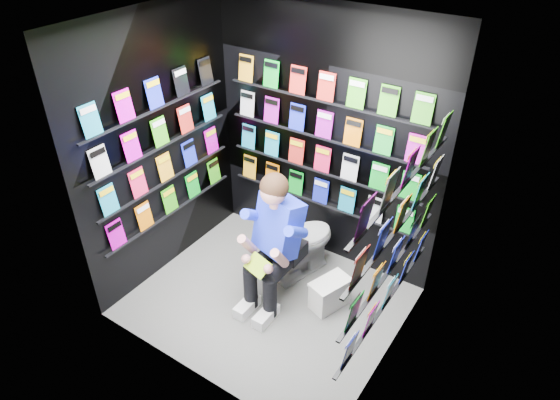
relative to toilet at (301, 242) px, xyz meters
The scene contains 14 objects.
floor 0.68m from the toilet, 91.91° to the right, with size 2.40×2.40×0.00m, color slate.
ceiling 2.30m from the toilet, 91.91° to the right, with size 2.40×2.40×0.00m, color white.
wall_back 1.03m from the toilet, 92.50° to the left, with size 2.40×0.04×2.60m, color black.
wall_front 1.82m from the toilet, 90.69° to the right, with size 2.40×0.04×2.60m, color black.
wall_left 1.64m from the toilet, 155.03° to the right, with size 0.04×2.00×2.60m, color black.
wall_right 1.61m from the toilet, 25.67° to the right, with size 0.04×2.00×2.60m, color black.
comics_back 1.02m from the toilet, 92.69° to the left, with size 2.10×0.06×1.37m, color #DD1C4E, non-canonical shape.
comics_left 1.62m from the toilet, 154.48° to the right, with size 0.06×1.70×1.37m, color #DD1C4E, non-canonical shape.
comics_right 1.59m from the toilet, 26.25° to the right, with size 0.06×1.70×1.37m, color #DD1C4E, non-canonical shape.
toilet is the anchor object (origin of this frame).
longbox 0.62m from the toilet, 29.28° to the right, with size 0.20×0.37×0.27m, color white.
longbox_lid 0.58m from the toilet, 29.28° to the right, with size 0.22×0.38×0.03m, color white.
reader 0.58m from the toilet, 90.00° to the right, with size 0.57×0.83×1.52m, color #1123E1, non-canonical shape.
held_comic 0.76m from the toilet, 90.00° to the right, with size 0.24×0.01×0.17m, color #18A519.
Camera 1 is at (2.03, -2.83, 3.47)m, focal length 32.00 mm.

